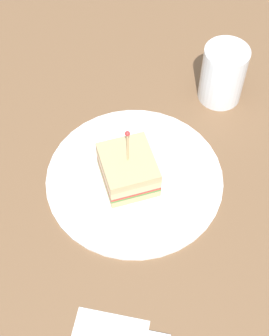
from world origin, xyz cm
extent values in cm
cube|color=brown|center=(0.00, 0.00, -1.00)|extent=(101.70, 101.70, 2.00)
cylinder|color=white|center=(0.00, 0.00, 0.41)|extent=(26.19, 26.19, 0.83)
cube|color=tan|center=(0.94, -0.51, 1.49)|extent=(10.90, 10.92, 1.32)
cube|color=#478438|center=(0.94, -0.51, 2.35)|extent=(10.90, 10.92, 0.40)
cube|color=red|center=(0.94, -0.51, 2.80)|extent=(10.90, 10.92, 0.50)
cube|color=#E0B784|center=(0.94, -0.51, 3.74)|extent=(10.90, 10.92, 1.37)
cube|color=tan|center=(0.94, -0.51, 5.09)|extent=(10.90, 10.92, 1.32)
cylinder|color=tan|center=(0.94, -0.51, 8.31)|extent=(0.30, 0.30, 6.45)
sphere|color=red|center=(0.94, -0.51, 11.54)|extent=(0.70, 0.70, 0.70)
cylinder|color=#B74C33|center=(-21.44, 4.17, 2.79)|extent=(6.22, 6.22, 5.58)
cylinder|color=white|center=(-21.44, 4.17, 4.91)|extent=(7.07, 7.07, 9.82)
cube|color=silver|center=(21.08, 8.26, 0.18)|extent=(2.98, 7.56, 0.35)
camera|label=1|loc=(34.49, 19.32, 61.05)|focal=52.39mm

